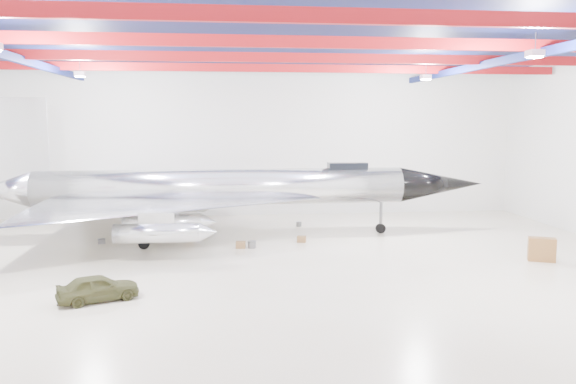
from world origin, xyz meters
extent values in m
plane|color=beige|center=(0.00, 0.00, 0.00)|extent=(40.00, 40.00, 0.00)
plane|color=silver|center=(0.00, 15.00, 5.50)|extent=(40.00, 0.00, 40.00)
plane|color=#0A0F38|center=(0.00, 0.00, 11.00)|extent=(40.00, 40.00, 0.00)
cube|color=maroon|center=(0.00, -9.00, 10.40)|extent=(39.50, 0.25, 0.50)
cube|color=maroon|center=(0.00, -3.00, 10.40)|extent=(39.50, 0.25, 0.50)
cube|color=maroon|center=(0.00, 3.00, 10.40)|extent=(39.50, 0.25, 0.50)
cube|color=maroon|center=(0.00, 9.00, 10.40)|extent=(39.50, 0.25, 0.50)
cube|color=#0E1854|center=(-12.00, 0.00, 10.10)|extent=(0.25, 29.50, 0.40)
cube|color=#0E1854|center=(12.00, 0.00, 10.10)|extent=(0.25, 29.50, 0.40)
cube|color=silver|center=(10.00, -6.00, 9.70)|extent=(0.55, 0.55, 0.25)
cube|color=silver|center=(-10.00, 6.00, 9.70)|extent=(0.55, 0.55, 0.25)
cube|color=silver|center=(10.00, 6.00, 9.70)|extent=(0.55, 0.55, 0.25)
cylinder|color=silver|center=(-2.17, 7.07, 3.09)|extent=(22.06, 2.36, 2.20)
cone|color=black|center=(11.61, 7.17, 3.09)|extent=(5.53, 2.24, 2.20)
cone|color=silver|center=(-14.85, 6.98, 3.09)|extent=(3.32, 2.23, 2.20)
cube|color=silver|center=(-13.75, 6.99, 5.95)|extent=(3.09, 0.15, 4.96)
cube|color=black|center=(5.55, 7.12, 4.24)|extent=(2.43, 0.90, 0.55)
cylinder|color=silver|center=(-5.43, 0.98, 1.54)|extent=(4.20, 1.02, 0.99)
cylinder|color=silver|center=(-5.45, 3.74, 1.54)|extent=(4.20, 1.02, 0.99)
cylinder|color=silver|center=(-5.50, 10.35, 1.54)|extent=(4.20, 1.02, 0.99)
cylinder|color=silver|center=(-5.52, 13.11, 1.54)|extent=(4.20, 1.02, 0.99)
cylinder|color=#59595B|center=(7.75, 7.14, 0.99)|extent=(0.20, 0.20, 1.98)
cylinder|color=black|center=(7.75, 7.14, 0.31)|extent=(0.62, 0.25, 0.62)
cylinder|color=#59595B|center=(-6.56, 4.28, 0.99)|extent=(0.20, 0.20, 1.98)
cylinder|color=black|center=(-6.56, 4.28, 0.31)|extent=(0.62, 0.25, 0.62)
cylinder|color=#59595B|center=(-6.60, 9.79, 0.99)|extent=(0.20, 0.20, 1.98)
cylinder|color=black|center=(-6.60, 9.79, 0.31)|extent=(0.62, 0.25, 0.62)
imported|color=#3C3D1E|center=(-7.07, -4.77, 0.53)|extent=(3.38, 2.35, 1.07)
cube|color=brown|center=(13.97, -0.68, 0.60)|extent=(1.46, 1.14, 1.20)
cube|color=olive|center=(-4.17, 5.97, 0.17)|extent=(0.52, 0.42, 0.35)
cylinder|color=#59595B|center=(-0.58, 3.86, 0.20)|extent=(0.52, 0.52, 0.40)
cube|color=olive|center=(2.40, 5.08, 0.18)|extent=(0.59, 0.52, 0.36)
cube|color=#59595B|center=(-9.22, 5.95, 0.14)|extent=(0.47, 0.42, 0.28)
cube|color=olive|center=(-1.20, 3.91, 0.19)|extent=(0.58, 0.48, 0.37)
cylinder|color=#59595B|center=(2.89, 9.99, 0.16)|extent=(0.37, 0.37, 0.32)
camera|label=1|loc=(-1.94, -27.02, 7.12)|focal=35.00mm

